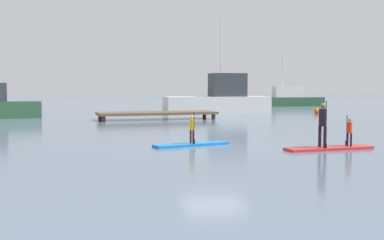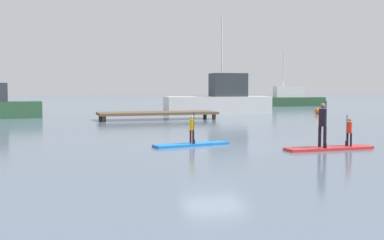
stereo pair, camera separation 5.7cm
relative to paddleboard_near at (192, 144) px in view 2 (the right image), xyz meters
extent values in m
plane|color=slate|center=(0.87, -0.15, -0.05)|extent=(240.00, 240.00, 0.00)
cube|color=blue|center=(-0.07, -0.01, 0.00)|extent=(3.11, 1.21, 0.10)
cube|color=blue|center=(1.47, 0.28, 0.00)|extent=(0.32, 0.50, 0.09)
cylinder|color=#4C1419|center=(-0.02, 0.11, 0.31)|extent=(0.08, 0.08, 0.53)
cylinder|color=#4C1419|center=(0.02, -0.11, 0.31)|extent=(0.08, 0.08, 0.53)
cylinder|color=#F2B20C|center=(0.00, 0.00, 0.80)|extent=(0.23, 0.23, 0.44)
sphere|color=tan|center=(0.00, 0.00, 1.10)|extent=(0.13, 0.13, 0.13)
cylinder|color=black|center=(0.03, -0.16, 0.68)|extent=(0.03, 0.03, 1.26)
cube|color=black|center=(0.03, -0.16, 0.14)|extent=(0.06, 0.14, 0.18)
cube|color=red|center=(4.54, -2.63, 0.00)|extent=(3.36, 0.79, 0.10)
cube|color=red|center=(6.27, -2.62, 0.00)|extent=(0.24, 0.54, 0.09)
cylinder|color=black|center=(4.29, -2.46, 0.44)|extent=(0.12, 0.12, 0.79)
cylinder|color=black|center=(4.29, -2.80, 0.44)|extent=(0.12, 0.12, 0.79)
cylinder|color=black|center=(4.29, -2.63, 1.17)|extent=(0.29, 0.29, 0.65)
sphere|color=#8C664C|center=(4.29, -2.63, 1.61)|extent=(0.19, 0.19, 0.19)
cylinder|color=black|center=(4.29, -2.85, 0.92)|extent=(0.03, 0.03, 1.74)
cube|color=black|center=(4.29, -2.85, 0.14)|extent=(0.03, 0.14, 0.18)
cylinder|color=black|center=(5.47, -2.51, 0.30)|extent=(0.08, 0.08, 0.50)
cylinder|color=black|center=(5.47, -2.73, 0.30)|extent=(0.08, 0.08, 0.50)
cylinder|color=red|center=(5.47, -2.62, 0.76)|extent=(0.19, 0.19, 0.42)
sphere|color=#8C664C|center=(5.47, -2.62, 1.05)|extent=(0.12, 0.12, 0.12)
cylinder|color=black|center=(5.47, -2.46, 0.64)|extent=(0.03, 0.03, 1.17)
cube|color=black|center=(5.47, -2.46, 0.14)|extent=(0.03, 0.14, 0.18)
cube|color=silver|center=(8.58, 20.60, 0.70)|extent=(9.17, 2.71, 1.50)
cube|color=#33383D|center=(9.51, 20.57, 2.45)|extent=(2.99, 2.12, 1.99)
cylinder|color=silver|center=(8.92, 20.59, 5.80)|extent=(0.12, 0.12, 4.72)
cube|color=#2D5638|center=(22.85, 33.39, 0.48)|extent=(7.70, 2.70, 1.07)
cube|color=white|center=(22.29, 33.45, 1.67)|extent=(3.64, 1.87, 1.32)
cylinder|color=silver|center=(21.60, 33.53, 4.35)|extent=(0.12, 0.12, 4.04)
cube|color=brown|center=(2.07, 15.28, 0.41)|extent=(8.45, 2.62, 0.18)
cylinder|color=#473828|center=(-1.86, 14.27, 0.22)|extent=(0.28, 0.28, 0.55)
cylinder|color=#473828|center=(-1.86, 16.29, 0.22)|extent=(0.28, 0.28, 0.55)
cylinder|color=#473828|center=(5.99, 14.27, 0.22)|extent=(0.28, 0.28, 0.55)
cylinder|color=#473828|center=(5.99, 16.29, 0.22)|extent=(0.28, 0.28, 0.55)
sphere|color=orange|center=(16.71, 17.92, 0.21)|extent=(0.52, 0.52, 0.52)
camera|label=1|loc=(-5.60, -18.25, 2.32)|focal=44.94mm
camera|label=2|loc=(-5.54, -18.26, 2.32)|focal=44.94mm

